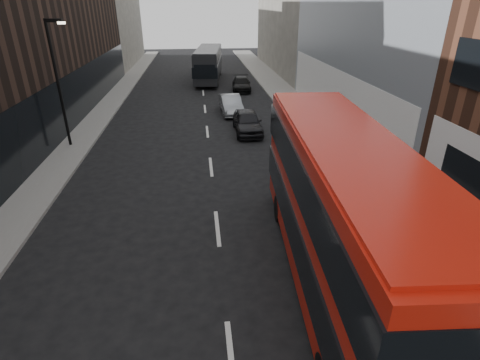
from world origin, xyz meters
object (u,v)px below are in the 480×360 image
object	(u,v)px
red_bus	(342,209)
car_c	(241,84)
grey_bus	(209,64)
street_lamp	(58,76)
car_a	(247,122)
car_b	(231,105)

from	to	relation	value
red_bus	car_c	xyz separation A→B (m)	(0.37, 28.14, -1.98)
grey_bus	red_bus	bearing A→B (deg)	-79.38
street_lamp	red_bus	bearing A→B (deg)	-49.15
street_lamp	car_c	world-z (taller)	street_lamp
red_bus	grey_bus	world-z (taller)	red_bus
car_a	grey_bus	bearing A→B (deg)	96.06
grey_bus	car_a	distance (m)	18.77
red_bus	car_b	world-z (taller)	red_bus
car_a	car_c	world-z (taller)	car_a
car_b	car_c	size ratio (longest dim) A/B	0.97
grey_bus	car_b	xyz separation A→B (m)	(1.21, -13.77, -1.14)
street_lamp	car_b	distance (m)	12.57
street_lamp	car_c	bearing A→B (deg)	50.73
red_bus	car_b	size ratio (longest dim) A/B	2.79
street_lamp	car_a	size ratio (longest dim) A/B	1.62
street_lamp	car_c	xyz separation A→B (m)	(12.01, 14.69, -3.55)
grey_bus	car_a	world-z (taller)	grey_bus
car_a	street_lamp	bearing A→B (deg)	-171.58
car_a	car_c	distance (m)	13.19
red_bus	car_c	bearing A→B (deg)	93.06
grey_bus	car_b	world-z (taller)	grey_bus
street_lamp	car_b	bearing A→B (deg)	32.13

